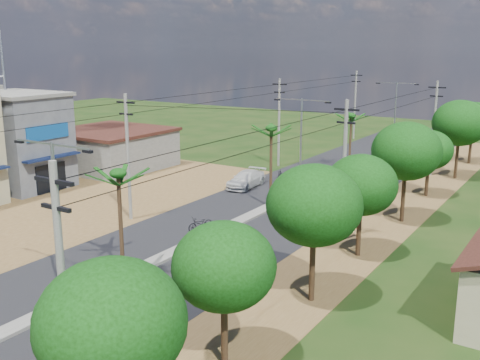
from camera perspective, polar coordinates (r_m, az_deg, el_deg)
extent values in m
plane|color=black|center=(28.86, -17.40, -12.16)|extent=(160.00, 160.00, 0.00)
cube|color=black|center=(39.33, -0.51, -4.53)|extent=(12.00, 110.00, 0.04)
cube|color=#605E56|center=(41.74, 1.74, -3.37)|extent=(1.00, 90.00, 0.18)
cube|color=brown|center=(44.68, -22.07, -3.34)|extent=(18.00, 46.00, 0.04)
cube|color=brown|center=(35.66, 11.08, -6.74)|extent=(5.00, 90.00, 0.03)
cube|color=#4A4D52|center=(52.80, -21.63, 3.62)|extent=(8.00, 6.00, 8.00)
cube|color=#605E56|center=(52.32, -22.02, 8.10)|extent=(8.40, 6.40, 0.30)
cube|color=#0D1839|center=(49.49, -18.53, 2.20)|extent=(0.80, 5.40, 0.15)
cube|color=black|center=(50.12, -18.63, 0.23)|extent=(0.10, 3.00, 2.40)
cube|color=navy|center=(49.40, -18.94, 4.63)|extent=(0.12, 4.20, 1.20)
cube|color=#605E56|center=(58.75, -12.99, 2.96)|extent=(10.00, 10.00, 3.60)
cube|color=black|center=(58.43, -13.09, 4.89)|extent=(10.40, 10.40, 0.30)
ellipsoid|color=black|center=(16.89, -12.94, -13.96)|extent=(4.40, 4.40, 3.74)
cylinder|color=black|center=(22.27, -1.60, -13.97)|extent=(0.28, 0.28, 3.85)
ellipsoid|color=black|center=(21.34, -1.64, -8.72)|extent=(4.00, 4.00, 3.40)
cylinder|color=black|center=(27.52, 7.39, -7.75)|extent=(0.28, 0.28, 4.55)
ellipsoid|color=black|center=(26.69, 7.55, -2.54)|extent=(4.60, 4.60, 3.91)
cylinder|color=black|center=(33.82, 12.02, -4.30)|extent=(0.28, 0.28, 4.06)
ellipsoid|color=black|center=(33.20, 12.22, -0.48)|extent=(4.20, 4.20, 3.57)
cylinder|color=black|center=(41.01, 16.30, -0.90)|extent=(0.28, 0.28, 4.76)
ellipsoid|color=black|center=(40.44, 16.55, 2.83)|extent=(4.80, 4.80, 4.08)
cylinder|color=black|center=(48.77, 18.51, 0.51)|extent=(0.28, 0.28, 3.64)
ellipsoid|color=black|center=(48.37, 18.69, 2.91)|extent=(3.80, 3.80, 3.23)
cylinder|color=black|center=(56.19, 21.20, 2.59)|extent=(0.28, 0.28, 4.90)
ellipsoid|color=black|center=(55.78, 21.44, 5.42)|extent=(5.00, 5.00, 4.25)
cylinder|color=black|center=(64.05, 22.40, 3.47)|extent=(0.28, 0.28, 4.34)
ellipsoid|color=black|center=(63.71, 22.60, 5.67)|extent=(4.40, 4.40, 3.74)
cylinder|color=black|center=(30.28, -12.01, -4.68)|extent=(0.22, 0.22, 5.80)
cylinder|color=black|center=(42.65, 3.15, 1.17)|extent=(0.22, 0.22, 6.20)
cylinder|color=black|center=(56.95, 11.13, 3.70)|extent=(0.22, 0.22, 5.50)
cylinder|color=gray|center=(27.41, -17.99, -4.58)|extent=(0.16, 0.16, 8.00)
cube|color=gray|center=(25.59, -16.90, 3.26)|extent=(2.40, 0.08, 0.08)
cube|color=gray|center=(27.45, -20.18, 3.67)|extent=(2.40, 0.08, 0.08)
cube|color=black|center=(24.80, -15.22, 2.82)|extent=(0.50, 0.18, 0.12)
cube|color=black|center=(28.34, -21.52, 3.64)|extent=(0.50, 0.18, 0.12)
cylinder|color=gray|center=(46.82, 6.19, 3.34)|extent=(0.16, 0.16, 8.00)
cube|color=gray|center=(45.78, 7.67, 8.00)|extent=(2.40, 0.08, 0.08)
cube|color=gray|center=(46.84, 4.98, 8.19)|extent=(2.40, 0.08, 0.08)
cube|color=black|center=(45.33, 8.93, 7.77)|extent=(0.50, 0.18, 0.12)
cube|color=black|center=(47.36, 3.79, 8.15)|extent=(0.50, 0.18, 0.12)
cylinder|color=gray|center=(69.87, 15.46, 6.28)|extent=(0.16, 0.16, 8.00)
cube|color=gray|center=(69.18, 16.62, 9.39)|extent=(2.40, 0.08, 0.08)
cube|color=gray|center=(69.89, 14.71, 9.54)|extent=(2.40, 0.08, 0.08)
cube|color=black|center=(68.89, 17.50, 9.23)|extent=(0.50, 0.18, 0.12)
cube|color=black|center=(70.24, 13.85, 9.53)|extent=(0.50, 0.18, 0.12)
cylinder|color=#605E56|center=(40.18, -11.30, 2.19)|extent=(0.24, 0.24, 9.00)
cube|color=black|center=(39.62, -11.56, 7.73)|extent=(1.60, 0.12, 0.12)
cube|color=black|center=(39.70, -11.50, 6.58)|extent=(1.20, 0.12, 0.12)
cylinder|color=#605E56|center=(57.82, 3.98, 5.82)|extent=(0.24, 0.24, 9.00)
cube|color=black|center=(57.44, 4.05, 9.68)|extent=(1.60, 0.12, 0.12)
cube|color=black|center=(57.49, 4.03, 8.88)|extent=(1.20, 0.12, 0.12)
cylinder|color=#605E56|center=(76.80, 11.60, 7.48)|extent=(0.24, 0.24, 9.00)
cube|color=black|center=(76.50, 11.74, 10.38)|extent=(1.60, 0.12, 0.12)
cube|color=black|center=(76.55, 11.71, 9.78)|extent=(1.20, 0.12, 0.12)
cylinder|color=#605E56|center=(18.25, -17.46, -12.09)|extent=(0.24, 0.24, 9.00)
cube|color=black|center=(16.98, -18.38, -0.11)|extent=(1.60, 0.12, 0.12)
cube|color=black|center=(17.18, -18.18, -2.70)|extent=(1.20, 0.12, 0.12)
cylinder|color=#605E56|center=(35.65, 10.51, 0.80)|extent=(0.24, 0.24, 9.00)
cube|color=black|center=(35.01, 10.79, 7.04)|extent=(1.60, 0.12, 0.12)
cube|color=black|center=(35.11, 10.73, 5.75)|extent=(1.20, 0.12, 0.12)
cylinder|color=#605E56|center=(56.36, 19.09, 4.91)|extent=(0.24, 0.24, 9.00)
cube|color=black|center=(55.96, 19.40, 8.86)|extent=(1.60, 0.12, 0.12)
cube|color=black|center=(56.02, 19.33, 8.04)|extent=(1.20, 0.12, 0.12)
imported|color=#ADB1B5|center=(41.41, 6.08, -2.57)|extent=(1.94, 4.88, 1.58)
imported|color=#B0B0AC|center=(49.41, 0.62, 0.04)|extent=(2.31, 4.94, 1.40)
imported|color=black|center=(37.95, -4.04, -4.48)|extent=(1.24, 2.03, 1.01)
imported|color=black|center=(52.40, 4.06, 0.51)|extent=(0.78, 1.54, 0.89)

